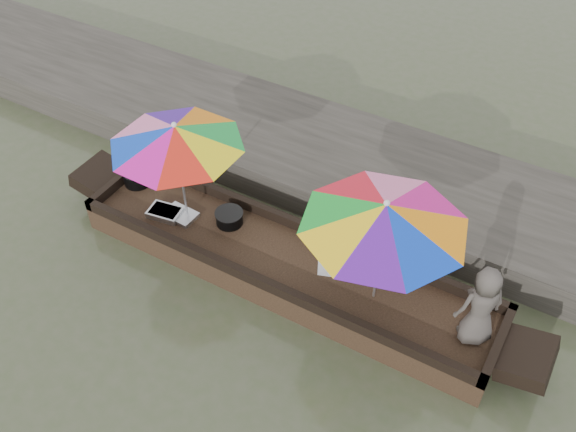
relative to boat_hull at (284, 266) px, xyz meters
The scene contains 11 objects.
water 0.17m from the boat_hull, ahead, with size 80.00×80.00×0.00m, color #3D482A.
dock 2.20m from the boat_hull, 90.00° to the left, with size 22.00×2.20×0.50m, color #2D2B26.
boat_hull is the anchor object (origin of this frame).
cooking_pot 2.60m from the boat_hull, behind, with size 0.38×0.38×0.20m, color black.
tray_crayfish 1.83m from the boat_hull, behind, with size 0.45×0.31×0.09m, color silver.
tray_scallop 1.63m from the boat_hull, behind, with size 0.45×0.31×0.06m, color silver.
charcoal_grill 1.01m from the boat_hull, 169.36° to the left, with size 0.36×0.36×0.17m, color black.
supply_bag 0.69m from the boat_hull, ahead, with size 0.28×0.22×0.26m, color silver.
vendor 2.58m from the boat_hull, ahead, with size 0.54×0.35×1.10m, color #4B443F.
umbrella_bow 1.81m from the boat_hull, behind, with size 1.73×1.73×1.55m, color green, non-canonical shape.
umbrella_stern 1.58m from the boat_hull, ahead, with size 1.91×1.91×1.55m, color orange, non-canonical shape.
Camera 1 is at (2.86, -4.82, 6.40)m, focal length 40.00 mm.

